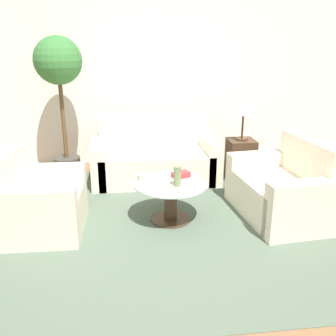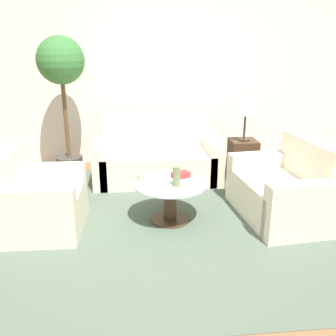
# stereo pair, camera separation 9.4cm
# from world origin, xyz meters

# --- Properties ---
(ground_plane) EXTENTS (14.00, 14.00, 0.00)m
(ground_plane) POSITION_xyz_m (0.00, 0.00, 0.00)
(ground_plane) COLOR brown
(wall_back) EXTENTS (10.00, 0.06, 2.60)m
(wall_back) POSITION_xyz_m (0.00, 3.01, 1.30)
(wall_back) COLOR white
(wall_back) RESTS_ON ground_plane
(rug) EXTENTS (3.79, 3.67, 0.01)m
(rug) POSITION_xyz_m (0.13, 0.67, 0.00)
(rug) COLOR #4C5B4C
(rug) RESTS_ON ground_plane
(sofa_main) EXTENTS (1.82, 0.91, 0.93)m
(sofa_main) POSITION_xyz_m (0.08, 2.09, 0.30)
(sofa_main) COLOR beige
(sofa_main) RESTS_ON ground_plane
(armchair) EXTENTS (0.86, 0.95, 0.89)m
(armchair) POSITION_xyz_m (-1.32, 0.60, 0.30)
(armchair) COLOR beige
(armchair) RESTS_ON ground_plane
(loveseat) EXTENTS (0.98, 1.35, 0.91)m
(loveseat) POSITION_xyz_m (1.49, 0.65, 0.30)
(loveseat) COLOR beige
(loveseat) RESTS_ON ground_plane
(coffee_table) EXTENTS (0.83, 0.83, 0.46)m
(coffee_table) POSITION_xyz_m (0.13, 0.67, 0.29)
(coffee_table) COLOR #422D1E
(coffee_table) RESTS_ON ground_plane
(side_table) EXTENTS (0.38, 0.38, 0.60)m
(side_table) POSITION_xyz_m (1.34, 1.92, 0.30)
(side_table) COLOR #422D1E
(side_table) RESTS_ON ground_plane
(table_lamp) EXTENTS (0.30, 0.30, 0.65)m
(table_lamp) POSITION_xyz_m (1.34, 1.92, 1.09)
(table_lamp) COLOR #422D1E
(table_lamp) RESTS_ON side_table
(potted_plant) EXTENTS (0.67, 0.67, 2.04)m
(potted_plant) POSITION_xyz_m (-1.24, 2.35, 1.50)
(potted_plant) COLOR #3D3833
(potted_plant) RESTS_ON ground_plane
(vase) EXTENTS (0.08, 0.08, 0.22)m
(vase) POSITION_xyz_m (0.19, 0.58, 0.57)
(vase) COLOR #6B7A4C
(vase) RESTS_ON coffee_table
(bowl) EXTENTS (0.18, 0.18, 0.07)m
(bowl) POSITION_xyz_m (-0.14, 0.82, 0.49)
(bowl) COLOR beige
(bowl) RESTS_ON coffee_table
(book_stack) EXTENTS (0.23, 0.19, 0.07)m
(book_stack) POSITION_xyz_m (0.27, 0.84, 0.49)
(book_stack) COLOR #BC3333
(book_stack) RESTS_ON coffee_table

